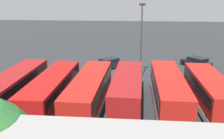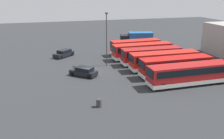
{
  "view_description": "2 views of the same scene",
  "coord_description": "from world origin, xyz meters",
  "px_view_note": "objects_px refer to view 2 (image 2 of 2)",
  "views": [
    {
      "loc": [
        -2.15,
        33.42,
        9.96
      ],
      "look_at": [
        0.4,
        5.19,
        1.65
      ],
      "focal_mm": 40.74,
      "sensor_mm": 36.0,
      "label": 1
    },
    {
      "loc": [
        36.71,
        -7.0,
        12.51
      ],
      "look_at": [
        2.43,
        3.0,
        1.0
      ],
      "focal_mm": 39.45,
      "sensor_mm": 36.0,
      "label": 2
    }
  ],
  "objects_px": {
    "bus_single_deck_sixth": "(189,74)",
    "box_truck_blue": "(137,39)",
    "bus_single_deck_fifth": "(176,66)",
    "car_small_green": "(64,53)",
    "bus_single_deck_second": "(142,51)",
    "lamp_post_tall": "(107,36)",
    "car_hatchback_silver": "(84,72)",
    "bus_single_deck_near_end": "(135,47)",
    "bus_single_deck_third": "(151,55)",
    "waste_bin_yellow": "(99,103)",
    "bus_single_deck_fourth": "(164,60)"
  },
  "relations": [
    {
      "from": "box_truck_blue",
      "to": "car_small_green",
      "type": "relative_size",
      "value": 1.79
    },
    {
      "from": "bus_single_deck_second",
      "to": "bus_single_deck_fourth",
      "type": "relative_size",
      "value": 0.99
    },
    {
      "from": "bus_single_deck_near_end",
      "to": "waste_bin_yellow",
      "type": "xyz_separation_m",
      "value": [
        21.22,
        -12.68,
        -1.14
      ]
    },
    {
      "from": "bus_single_deck_fourth",
      "to": "box_truck_blue",
      "type": "distance_m",
      "value": 18.51
    },
    {
      "from": "bus_single_deck_sixth",
      "to": "waste_bin_yellow",
      "type": "relative_size",
      "value": 12.63
    },
    {
      "from": "bus_single_deck_fifth",
      "to": "bus_single_deck_sixth",
      "type": "bearing_deg",
      "value": -1.32
    },
    {
      "from": "car_small_green",
      "to": "waste_bin_yellow",
      "type": "bearing_deg",
      "value": 3.82
    },
    {
      "from": "bus_single_deck_fifth",
      "to": "car_small_green",
      "type": "xyz_separation_m",
      "value": [
        -16.36,
        -15.18,
        -0.92
      ]
    },
    {
      "from": "bus_single_deck_fifth",
      "to": "bus_single_deck_sixth",
      "type": "xyz_separation_m",
      "value": [
        3.78,
        -0.09,
        0.0
      ]
    },
    {
      "from": "bus_single_deck_sixth",
      "to": "lamp_post_tall",
      "type": "height_order",
      "value": "lamp_post_tall"
    },
    {
      "from": "bus_single_deck_sixth",
      "to": "box_truck_blue",
      "type": "relative_size",
      "value": 1.52
    },
    {
      "from": "bus_single_deck_near_end",
      "to": "bus_single_deck_fourth",
      "type": "xyz_separation_m",
      "value": [
        10.81,
        0.8,
        0.0
      ]
    },
    {
      "from": "bus_single_deck_second",
      "to": "lamp_post_tall",
      "type": "height_order",
      "value": "lamp_post_tall"
    },
    {
      "from": "box_truck_blue",
      "to": "waste_bin_yellow",
      "type": "relative_size",
      "value": 8.28
    },
    {
      "from": "lamp_post_tall",
      "to": "bus_single_deck_second",
      "type": "bearing_deg",
      "value": 107.5
    },
    {
      "from": "bus_single_deck_fifth",
      "to": "bus_single_deck_second",
      "type": "bearing_deg",
      "value": -174.74
    },
    {
      "from": "car_hatchback_silver",
      "to": "lamp_post_tall",
      "type": "distance_m",
      "value": 7.79
    },
    {
      "from": "car_small_green",
      "to": "bus_single_deck_sixth",
      "type": "bearing_deg",
      "value": 36.86
    },
    {
      "from": "box_truck_blue",
      "to": "waste_bin_yellow",
      "type": "distance_m",
      "value": 32.93
    },
    {
      "from": "car_hatchback_silver",
      "to": "bus_single_deck_fifth",
      "type": "bearing_deg",
      "value": 73.43
    },
    {
      "from": "bus_single_deck_fourth",
      "to": "waste_bin_yellow",
      "type": "distance_m",
      "value": 17.06
    },
    {
      "from": "bus_single_deck_near_end",
      "to": "box_truck_blue",
      "type": "distance_m",
      "value": 8.23
    },
    {
      "from": "bus_single_deck_near_end",
      "to": "car_hatchback_silver",
      "type": "relative_size",
      "value": 2.39
    },
    {
      "from": "bus_single_deck_fifth",
      "to": "car_hatchback_silver",
      "type": "height_order",
      "value": "bus_single_deck_fifth"
    },
    {
      "from": "bus_single_deck_fifth",
      "to": "box_truck_blue",
      "type": "height_order",
      "value": "box_truck_blue"
    },
    {
      "from": "waste_bin_yellow",
      "to": "car_small_green",
      "type": "bearing_deg",
      "value": -176.18
    },
    {
      "from": "bus_single_deck_sixth",
      "to": "car_small_green",
      "type": "height_order",
      "value": "bus_single_deck_sixth"
    },
    {
      "from": "bus_single_deck_fifth",
      "to": "bus_single_deck_sixth",
      "type": "height_order",
      "value": "same"
    },
    {
      "from": "bus_single_deck_near_end",
      "to": "bus_single_deck_third",
      "type": "relative_size",
      "value": 0.95
    },
    {
      "from": "box_truck_blue",
      "to": "waste_bin_yellow",
      "type": "xyz_separation_m",
      "value": [
        28.74,
        -16.03,
        -1.23
      ]
    },
    {
      "from": "box_truck_blue",
      "to": "bus_single_deck_near_end",
      "type": "bearing_deg",
      "value": -24.03
    },
    {
      "from": "bus_single_deck_fifth",
      "to": "car_hatchback_silver",
      "type": "relative_size",
      "value": 2.64
    },
    {
      "from": "bus_single_deck_second",
      "to": "waste_bin_yellow",
      "type": "xyz_separation_m",
      "value": [
        17.55,
        -12.65,
        -1.15
      ]
    },
    {
      "from": "bus_single_deck_fourth",
      "to": "waste_bin_yellow",
      "type": "height_order",
      "value": "bus_single_deck_fourth"
    },
    {
      "from": "bus_single_deck_fifth",
      "to": "waste_bin_yellow",
      "type": "height_order",
      "value": "bus_single_deck_fifth"
    },
    {
      "from": "bus_single_deck_sixth",
      "to": "box_truck_blue",
      "type": "height_order",
      "value": "box_truck_blue"
    },
    {
      "from": "car_small_green",
      "to": "waste_bin_yellow",
      "type": "distance_m",
      "value": 23.38
    },
    {
      "from": "bus_single_deck_near_end",
      "to": "car_small_green",
      "type": "relative_size",
      "value": 2.31
    },
    {
      "from": "car_small_green",
      "to": "lamp_post_tall",
      "type": "height_order",
      "value": "lamp_post_tall"
    },
    {
      "from": "bus_single_deck_second",
      "to": "lamp_post_tall",
      "type": "distance_m",
      "value": 8.81
    },
    {
      "from": "bus_single_deck_fifth",
      "to": "box_truck_blue",
      "type": "distance_m",
      "value": 21.9
    },
    {
      "from": "car_small_green",
      "to": "box_truck_blue",
      "type": "bearing_deg",
      "value": 107.11
    },
    {
      "from": "bus_single_deck_fourth",
      "to": "bus_single_deck_sixth",
      "type": "relative_size",
      "value": 0.97
    },
    {
      "from": "bus_single_deck_second",
      "to": "car_hatchback_silver",
      "type": "bearing_deg",
      "value": -62.0
    },
    {
      "from": "bus_single_deck_near_end",
      "to": "bus_single_deck_third",
      "type": "xyz_separation_m",
      "value": [
        7.41,
        0.08,
        0.0
      ]
    },
    {
      "from": "bus_single_deck_third",
      "to": "car_hatchback_silver",
      "type": "relative_size",
      "value": 2.52
    },
    {
      "from": "bus_single_deck_second",
      "to": "bus_single_deck_third",
      "type": "relative_size",
      "value": 1.07
    },
    {
      "from": "bus_single_deck_fifth",
      "to": "waste_bin_yellow",
      "type": "xyz_separation_m",
      "value": [
        6.97,
        -13.62,
        -1.15
      ]
    },
    {
      "from": "bus_single_deck_sixth",
      "to": "car_hatchback_silver",
      "type": "bearing_deg",
      "value": -120.26
    },
    {
      "from": "bus_single_deck_sixth",
      "to": "car_small_green",
      "type": "bearing_deg",
      "value": -143.14
    }
  ]
}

